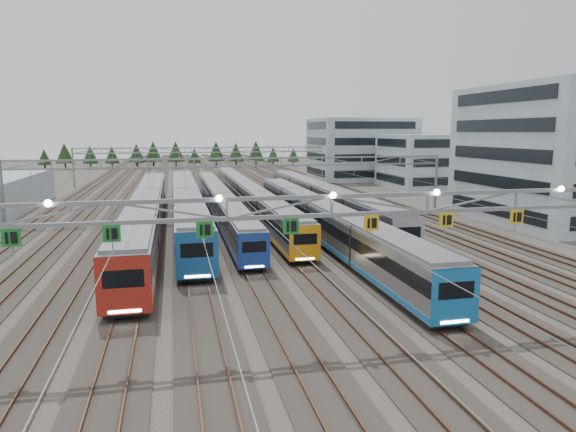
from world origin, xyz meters
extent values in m
plane|color=#47423A|center=(0.00, 0.00, 0.00)|extent=(400.00, 400.00, 0.00)
cube|color=#2D2823|center=(0.00, 100.00, 0.04)|extent=(54.00, 260.00, 0.08)
cube|color=brown|center=(-25.47, 100.00, 0.16)|extent=(0.08, 260.00, 0.16)
cube|color=brown|center=(25.47, 100.00, 0.16)|extent=(0.08, 260.00, 0.16)
cube|color=brown|center=(-0.72, 100.00, 0.16)|extent=(0.08, 260.00, 0.16)
cube|color=brown|center=(0.72, 100.00, 0.16)|extent=(0.08, 260.00, 0.16)
cube|color=black|center=(-11.25, 33.56, 0.44)|extent=(2.65, 57.84, 0.40)
cube|color=#979A9E|center=(-11.25, 33.56, 2.39)|extent=(3.12, 59.02, 3.51)
cube|color=black|center=(-11.25, 33.56, 2.81)|extent=(3.18, 58.73, 1.06)
cube|color=#A52419|center=(-11.25, 33.56, 0.91)|extent=(3.17, 58.73, 0.39)
cube|color=slate|center=(-11.25, 33.56, 4.25)|extent=(2.81, 57.84, 0.28)
cube|color=#A52419|center=(-11.25, 4.10, 2.39)|extent=(3.14, 0.12, 3.51)
cube|color=black|center=(-11.25, 4.07, 2.81)|extent=(2.34, 0.10, 1.06)
cube|color=white|center=(-11.25, 4.04, 0.85)|extent=(1.87, 0.06, 0.17)
cube|color=black|center=(-6.75, 39.05, 0.44)|extent=(2.63, 55.79, 0.40)
cube|color=#979A9E|center=(-6.75, 39.05, 2.37)|extent=(3.09, 56.93, 3.48)
cube|color=black|center=(-6.75, 39.05, 2.78)|extent=(3.15, 56.65, 1.05)
cube|color=#19569A|center=(-6.75, 39.05, 0.90)|extent=(3.14, 56.65, 0.39)
cube|color=slate|center=(-6.75, 39.05, 4.21)|extent=(2.78, 55.79, 0.28)
cube|color=#19569A|center=(-6.75, 10.63, 2.37)|extent=(3.11, 0.12, 3.48)
cube|color=black|center=(-6.75, 10.60, 2.78)|extent=(2.32, 0.10, 1.05)
cube|color=white|center=(-6.75, 10.57, 0.85)|extent=(1.85, 0.06, 0.17)
cube|color=black|center=(-2.25, 43.08, 0.40)|extent=(2.15, 59.47, 0.33)
cube|color=#979A9E|center=(-2.25, 43.08, 1.98)|extent=(2.53, 60.69, 2.85)
cube|color=black|center=(-2.25, 43.08, 2.32)|extent=(2.59, 60.38, 0.86)
cube|color=#1C3B97|center=(-2.25, 43.08, 0.78)|extent=(2.58, 60.38, 0.32)
cube|color=slate|center=(-2.25, 43.08, 3.50)|extent=(2.28, 59.47, 0.23)
cube|color=#1C3B97|center=(-2.25, 12.79, 1.98)|extent=(2.55, 0.12, 2.85)
cube|color=black|center=(-2.25, 12.76, 2.32)|extent=(1.90, 0.10, 0.86)
cube|color=white|center=(-2.25, 12.73, 0.74)|extent=(1.52, 0.06, 0.14)
cube|color=black|center=(2.25, 48.46, 0.41)|extent=(2.27, 67.16, 0.34)
cube|color=#979A9E|center=(2.25, 48.46, 2.07)|extent=(2.67, 68.53, 3.00)
cube|color=black|center=(2.25, 48.46, 2.43)|extent=(2.73, 68.18, 0.90)
cube|color=orange|center=(2.25, 48.46, 0.81)|extent=(2.72, 68.18, 0.33)
cube|color=slate|center=(2.25, 48.46, 3.67)|extent=(2.40, 67.16, 0.24)
cube|color=orange|center=(2.25, 14.24, 2.07)|extent=(2.69, 0.12, 3.00)
cube|color=black|center=(2.25, 14.21, 2.43)|extent=(2.00, 0.10, 0.90)
cube|color=white|center=(2.25, 14.18, 0.76)|extent=(1.60, 0.06, 0.14)
cube|color=black|center=(6.75, 25.12, 0.42)|extent=(2.44, 52.23, 0.37)
cube|color=#979A9E|center=(6.75, 25.12, 2.22)|extent=(2.87, 53.30, 3.23)
cube|color=black|center=(6.75, 25.12, 2.60)|extent=(2.93, 53.03, 0.97)
cube|color=#196DB5|center=(6.75, 25.12, 0.86)|extent=(2.92, 53.03, 0.36)
cube|color=slate|center=(6.75, 25.12, 3.93)|extent=(2.59, 52.23, 0.26)
cube|color=#196DB5|center=(6.75, -1.48, 2.22)|extent=(2.89, 0.12, 3.23)
cube|color=black|center=(6.75, -1.51, 2.60)|extent=(2.15, 0.10, 0.97)
cube|color=white|center=(6.75, -1.54, 0.80)|extent=(1.72, 0.06, 0.15)
cube|color=black|center=(11.25, 40.07, 0.43)|extent=(2.51, 51.65, 0.38)
cube|color=#979A9E|center=(11.25, 40.07, 2.27)|extent=(2.95, 52.70, 3.32)
cube|color=black|center=(11.25, 40.07, 2.67)|extent=(3.01, 52.44, 1.00)
cube|color=#91929E|center=(11.25, 40.07, 0.87)|extent=(3.00, 52.44, 0.37)
cube|color=slate|center=(11.25, 40.07, 4.03)|extent=(2.66, 51.65, 0.26)
cube|color=#91929E|center=(11.25, 13.77, 2.27)|extent=(2.97, 0.12, 3.32)
cube|color=black|center=(11.25, 13.74, 2.67)|extent=(2.21, 0.10, 1.00)
cube|color=white|center=(11.25, 13.71, 0.82)|extent=(1.77, 0.06, 0.16)
cube|color=gray|center=(0.00, 0.00, 7.80)|extent=(56.00, 0.22, 0.22)
cube|color=gray|center=(0.00, 0.00, 6.80)|extent=(56.00, 0.22, 0.22)
cube|color=#18782A|center=(-15.75, -0.12, 6.30)|extent=(0.85, 0.06, 0.85)
cube|color=#18782A|center=(-11.25, -0.12, 6.30)|extent=(0.85, 0.06, 0.85)
cube|color=#18782A|center=(-6.75, -0.12, 6.30)|extent=(0.85, 0.06, 0.85)
cube|color=#18782A|center=(-2.25, -0.12, 6.30)|extent=(0.85, 0.06, 0.85)
cube|color=gold|center=(2.25, -0.12, 6.30)|extent=(0.85, 0.06, 0.85)
cube|color=gold|center=(6.75, -0.12, 6.30)|extent=(0.85, 0.06, 0.85)
cube|color=gold|center=(11.25, -0.12, 6.30)|extent=(0.85, 0.06, 0.85)
cylinder|color=gray|center=(-28.00, 40.00, 4.00)|extent=(0.36, 0.36, 8.00)
cylinder|color=gray|center=(28.00, 40.00, 4.00)|extent=(0.36, 0.36, 8.00)
cube|color=gray|center=(0.00, 40.00, 7.80)|extent=(56.00, 0.22, 0.22)
cube|color=gray|center=(0.00, 40.00, 6.80)|extent=(56.00, 0.22, 0.22)
cylinder|color=gray|center=(-28.00, 85.00, 4.00)|extent=(0.36, 0.36, 8.00)
cylinder|color=gray|center=(28.00, 85.00, 4.00)|extent=(0.36, 0.36, 8.00)
cube|color=gray|center=(0.00, 85.00, 7.80)|extent=(56.00, 0.22, 0.22)
cube|color=gray|center=(0.00, 85.00, 6.80)|extent=(56.00, 0.22, 0.22)
cube|color=#95AAB2|center=(39.03, 29.24, 8.40)|extent=(18.00, 22.00, 16.79)
cube|color=#95AAB2|center=(41.07, 69.59, 5.30)|extent=(14.00, 16.00, 10.59)
cube|color=#95AAB2|center=(35.28, 89.61, 7.09)|extent=(22.00, 18.00, 14.17)
camera|label=1|loc=(-8.19, -25.96, 11.23)|focal=32.00mm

